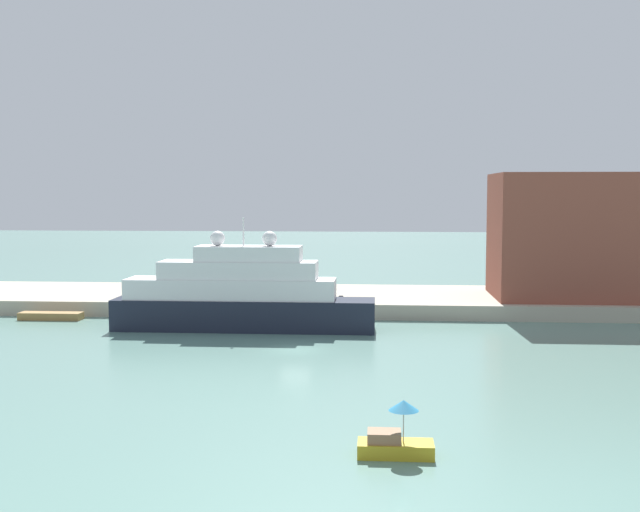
{
  "coord_description": "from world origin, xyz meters",
  "views": [
    {
      "loc": [
        6.97,
        -65.1,
        13.19
      ],
      "look_at": [
        1.61,
        6.0,
        7.44
      ],
      "focal_mm": 44.49,
      "sensor_mm": 36.0,
      "label": 1
    }
  ],
  "objects_px": {
    "mooring_bollard": "(341,299)",
    "harbor_building": "(578,236)",
    "large_yacht": "(240,296)",
    "small_motorboat": "(395,439)",
    "person_figure": "(191,288)",
    "work_barge": "(51,316)",
    "parked_car": "(157,291)"
  },
  "relations": [
    {
      "from": "mooring_bollard",
      "to": "harbor_building",
      "type": "bearing_deg",
      "value": 13.46
    },
    {
      "from": "large_yacht",
      "to": "mooring_bollard",
      "type": "height_order",
      "value": "large_yacht"
    },
    {
      "from": "small_motorboat",
      "to": "person_figure",
      "type": "relative_size",
      "value": 2.4
    },
    {
      "from": "small_motorboat",
      "to": "work_barge",
      "type": "distance_m",
      "value": 53.07
    },
    {
      "from": "large_yacht",
      "to": "small_motorboat",
      "type": "xyz_separation_m",
      "value": [
        14.12,
        -35.66,
        -2.39
      ]
    },
    {
      "from": "large_yacht",
      "to": "small_motorboat",
      "type": "bearing_deg",
      "value": -68.4
    },
    {
      "from": "harbor_building",
      "to": "parked_car",
      "type": "relative_size",
      "value": 4.47
    },
    {
      "from": "large_yacht",
      "to": "mooring_bollard",
      "type": "relative_size",
      "value": 33.96
    },
    {
      "from": "small_motorboat",
      "to": "mooring_bollard",
      "type": "xyz_separation_m",
      "value": [
        -4.84,
        43.62,
        1.1
      ]
    },
    {
      "from": "mooring_bollard",
      "to": "parked_car",
      "type": "bearing_deg",
      "value": 170.63
    },
    {
      "from": "parked_car",
      "to": "small_motorboat",
      "type": "bearing_deg",
      "value": -61.52
    },
    {
      "from": "small_motorboat",
      "to": "mooring_bollard",
      "type": "height_order",
      "value": "small_motorboat"
    },
    {
      "from": "harbor_building",
      "to": "person_figure",
      "type": "xyz_separation_m",
      "value": [
        -42.97,
        -0.94,
        -6.09
      ]
    },
    {
      "from": "work_barge",
      "to": "large_yacht",
      "type": "bearing_deg",
      "value": -12.07
    },
    {
      "from": "mooring_bollard",
      "to": "work_barge",
      "type": "bearing_deg",
      "value": -173.26
    },
    {
      "from": "work_barge",
      "to": "harbor_building",
      "type": "distance_m",
      "value": 57.08
    },
    {
      "from": "parked_car",
      "to": "harbor_building",
      "type": "bearing_deg",
      "value": 3.39
    },
    {
      "from": "large_yacht",
      "to": "parked_car",
      "type": "bearing_deg",
      "value": 135.05
    },
    {
      "from": "person_figure",
      "to": "mooring_bollard",
      "type": "xyz_separation_m",
      "value": [
        17.24,
        -5.22,
        -0.36
      ]
    },
    {
      "from": "parked_car",
      "to": "large_yacht",
      "type": "bearing_deg",
      "value": -44.95
    },
    {
      "from": "small_motorboat",
      "to": "person_figure",
      "type": "height_order",
      "value": "person_figure"
    },
    {
      "from": "small_motorboat",
      "to": "parked_car",
      "type": "height_order",
      "value": "parked_car"
    },
    {
      "from": "person_figure",
      "to": "mooring_bollard",
      "type": "height_order",
      "value": "person_figure"
    },
    {
      "from": "large_yacht",
      "to": "small_motorboat",
      "type": "distance_m",
      "value": 38.43
    },
    {
      "from": "small_motorboat",
      "to": "harbor_building",
      "type": "distance_m",
      "value": 54.51
    },
    {
      "from": "small_motorboat",
      "to": "harbor_building",
      "type": "height_order",
      "value": "harbor_building"
    },
    {
      "from": "harbor_building",
      "to": "person_figure",
      "type": "distance_m",
      "value": 43.41
    },
    {
      "from": "small_motorboat",
      "to": "harbor_building",
      "type": "xyz_separation_m",
      "value": [
        20.89,
        49.78,
        7.56
      ]
    },
    {
      "from": "harbor_building",
      "to": "mooring_bollard",
      "type": "xyz_separation_m",
      "value": [
        -25.73,
        -6.16,
        -6.46
      ]
    },
    {
      "from": "large_yacht",
      "to": "parked_car",
      "type": "relative_size",
      "value": 6.14
    },
    {
      "from": "work_barge",
      "to": "harbor_building",
      "type": "relative_size",
      "value": 0.36
    },
    {
      "from": "harbor_building",
      "to": "parked_car",
      "type": "bearing_deg",
      "value": -176.61
    }
  ]
}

